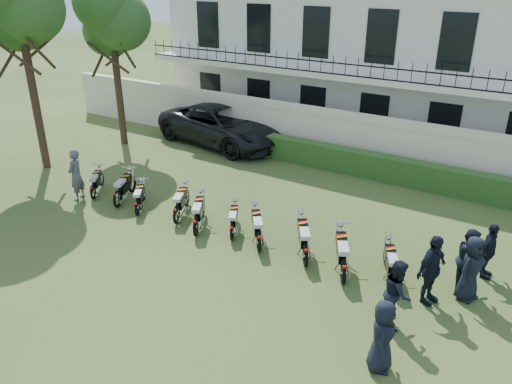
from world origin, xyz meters
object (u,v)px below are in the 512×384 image
(motorcycle_9, at_px, (394,277))
(officer_5, at_px, (489,251))
(suv, at_px, (223,125))
(inspector, at_px, (76,175))
(motorcycle_7, at_px, (306,250))
(tree_west_near, at_px, (111,14))
(motorcycle_8, at_px, (344,267))
(motorcycle_6, at_px, (259,238))
(motorcycle_1, at_px, (117,195))
(motorcycle_4, at_px, (196,222))
(officer_4, at_px, (469,259))
(officer_1, at_px, (397,293))
(officer_0, at_px, (382,336))
(motorcycle_0, at_px, (93,189))
(motorcycle_5, at_px, (232,228))
(officer_2, at_px, (431,270))
(officer_3, at_px, (471,269))
(motorcycle_2, at_px, (137,204))
(motorcycle_3, at_px, (176,211))

(motorcycle_9, distance_m, officer_5, 2.81)
(suv, xyz_separation_m, inspector, (-0.76, -7.97, 0.03))
(motorcycle_7, bearing_deg, inspector, 149.19)
(tree_west_near, xyz_separation_m, motorcycle_9, (14.75, -5.00, -5.42))
(motorcycle_8, bearing_deg, motorcycle_6, 147.97)
(motorcycle_6, xyz_separation_m, inspector, (-7.52, -0.31, 0.45))
(motorcycle_1, bearing_deg, inspector, 165.80)
(officer_5, bearing_deg, inspector, 101.85)
(motorcycle_4, xyz_separation_m, suv, (-4.58, 7.88, 0.42))
(officer_4, bearing_deg, motorcycle_6, 94.20)
(motorcycle_1, height_order, officer_1, officer_1)
(officer_0, bearing_deg, motorcycle_0, 63.04)
(motorcycle_4, height_order, officer_0, officer_0)
(motorcycle_5, relative_size, motorcycle_6, 0.95)
(motorcycle_4, distance_m, officer_2, 7.06)
(tree_west_near, height_order, officer_5, tree_west_near)
(motorcycle_8, bearing_deg, officer_5, 9.40)
(motorcycle_4, relative_size, officer_3, 1.02)
(motorcycle_2, bearing_deg, motorcycle_7, -32.22)
(motorcycle_1, bearing_deg, officer_5, -11.82)
(motorcycle_1, xyz_separation_m, motorcycle_5, (4.72, 0.21, -0.06))
(inspector, bearing_deg, motorcycle_3, 77.62)
(motorcycle_5, height_order, officer_1, officer_1)
(officer_1, xyz_separation_m, officer_5, (1.48, 3.23, -0.05))
(inspector, xyz_separation_m, officer_1, (11.92, -0.72, -0.09))
(motorcycle_8, bearing_deg, motorcycle_3, 149.20)
(motorcycle_9, bearing_deg, officer_4, 12.72)
(motorcycle_1, height_order, motorcycle_9, motorcycle_1)
(officer_3, xyz_separation_m, officer_5, (0.22, 1.29, -0.08))
(suv, bearing_deg, officer_3, -109.55)
(tree_west_near, relative_size, motorcycle_3, 4.41)
(motorcycle_4, distance_m, suv, 9.12)
(motorcycle_9, relative_size, officer_2, 0.92)
(motorcycle_4, relative_size, officer_2, 0.95)
(motorcycle_8, bearing_deg, officer_2, -16.70)
(officer_4, bearing_deg, officer_5, -34.09)
(motorcycle_6, height_order, officer_0, officer_0)
(officer_1, bearing_deg, motorcycle_4, 64.27)
(motorcycle_7, relative_size, officer_3, 1.03)
(tree_west_near, height_order, motorcycle_7, tree_west_near)
(motorcycle_0, height_order, inspector, inspector)
(motorcycle_5, bearing_deg, motorcycle_4, 170.13)
(motorcycle_5, relative_size, officer_5, 0.97)
(motorcycle_4, xyz_separation_m, officer_4, (7.70, 1.61, 0.36))
(motorcycle_2, xyz_separation_m, motorcycle_8, (7.49, -0.03, 0.10))
(motorcycle_4, distance_m, motorcycle_6, 2.19)
(motorcycle_5, height_order, officer_2, officer_2)
(motorcycle_5, distance_m, officer_0, 6.34)
(motorcycle_1, distance_m, officer_5, 11.90)
(suv, relative_size, officer_0, 3.97)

